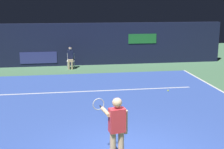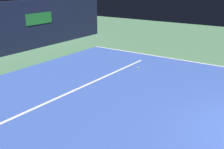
# 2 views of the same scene
# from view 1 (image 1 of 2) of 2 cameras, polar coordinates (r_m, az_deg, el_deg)

# --- Properties ---
(ground_plane) EXTENTS (33.60, 33.60, 0.00)m
(ground_plane) POSITION_cam_1_polar(r_m,az_deg,el_deg) (11.90, -1.50, -5.57)
(ground_plane) COLOR #4C7A56
(court_surface) EXTENTS (10.78, 10.78, 0.01)m
(court_surface) POSITION_cam_1_polar(r_m,az_deg,el_deg) (11.90, -1.50, -5.54)
(court_surface) COLOR #3856B2
(court_surface) RESTS_ON ground
(line_service) EXTENTS (8.41, 0.10, 0.01)m
(line_service) POSITION_cam_1_polar(r_m,az_deg,el_deg) (13.69, -2.49, -3.02)
(line_service) COLOR white
(line_service) RESTS_ON court_surface
(back_wall) EXTENTS (17.22, 0.33, 2.60)m
(back_wall) POSITION_cam_1_polar(r_m,az_deg,el_deg) (19.38, -4.49, 5.58)
(back_wall) COLOR #141933
(back_wall) RESTS_ON ground
(tennis_player) EXTENTS (0.75, 0.93, 1.73)m
(tennis_player) POSITION_cam_1_polar(r_m,az_deg,el_deg) (7.20, 0.83, -9.89)
(tennis_player) COLOR #DBAD89
(tennis_player) RESTS_ON ground
(line_judge_on_chair) EXTENTS (0.47, 0.55, 1.32)m
(line_judge_on_chair) POSITION_cam_1_polar(r_m,az_deg,el_deg) (18.39, -7.63, 3.17)
(line_judge_on_chair) COLOR white
(line_judge_on_chair) RESTS_ON ground
(tennis_ball) EXTENTS (0.07, 0.07, 0.07)m
(tennis_ball) POSITION_cam_1_polar(r_m,az_deg,el_deg) (13.83, 10.27, -2.92)
(tennis_ball) COLOR #CCE033
(tennis_ball) RESTS_ON court_surface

